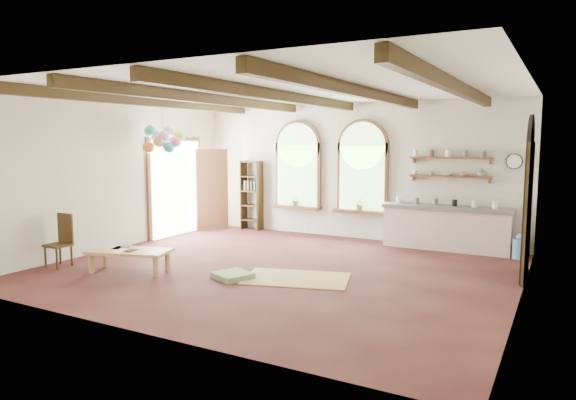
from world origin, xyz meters
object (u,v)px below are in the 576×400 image
Objects in this scene: kitchen_counter at (446,227)px; side_chair at (59,252)px; coffee_table at (129,252)px; balloon_cluster at (163,140)px.

kitchen_counter is 7.76m from side_chair.
kitchen_counter is 1.74× the size of coffee_table.
coffee_table is 1.58× the size of side_chair.
kitchen_counter is at bearing 39.91° from side_chair.
coffee_table is 1.33× the size of balloon_cluster.
coffee_table is at bearing -61.95° from balloon_cluster.
side_chair is (-5.95, -4.98, -0.19)m from kitchen_counter.
kitchen_counter is 6.46m from balloon_cluster.
side_chair is 3.31m from balloon_cluster.
kitchen_counter is at bearing 46.00° from coffee_table.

